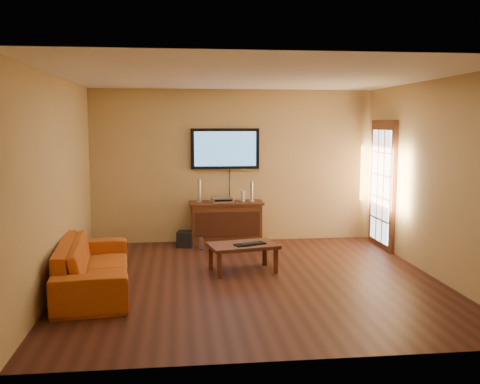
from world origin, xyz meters
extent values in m
plane|color=black|center=(0.00, 0.00, 0.00)|extent=(5.00, 5.00, 0.00)
plane|color=tan|center=(0.00, 2.50, 1.35)|extent=(5.00, 0.00, 5.00)
plane|color=tan|center=(-2.50, 0.00, 1.35)|extent=(0.00, 5.00, 5.00)
plane|color=tan|center=(2.50, 0.00, 1.35)|extent=(0.00, 5.00, 5.00)
plane|color=white|center=(0.00, 0.00, 2.70)|extent=(5.00, 5.00, 0.00)
cube|color=#45200F|center=(2.46, 1.70, 1.05)|extent=(0.06, 1.02, 2.22)
cube|color=white|center=(2.42, 1.70, 1.05)|extent=(0.01, 0.79, 1.89)
cube|color=#45200F|center=(-0.15, 2.25, 0.35)|extent=(1.21, 0.45, 0.70)
cube|color=black|center=(-0.15, 2.02, 0.39)|extent=(1.11, 0.02, 0.42)
cube|color=#45200F|center=(-0.15, 2.25, 0.72)|extent=(1.28, 0.49, 0.04)
cube|color=black|center=(-0.15, 2.46, 1.66)|extent=(1.21, 0.07, 0.71)
cube|color=#4986BE|center=(-0.15, 2.42, 1.66)|extent=(1.09, 0.01, 0.61)
cube|color=#45200F|center=(-0.08, 0.43, 0.38)|extent=(1.04, 0.74, 0.05)
cube|color=#45200F|center=(-0.44, 0.13, 0.18)|extent=(0.06, 0.06, 0.35)
cube|color=#45200F|center=(0.38, 0.29, 0.18)|extent=(0.06, 0.06, 0.35)
cube|color=#45200F|center=(-0.53, 0.57, 0.18)|extent=(0.06, 0.06, 0.35)
cube|color=#45200F|center=(0.29, 0.73, 0.18)|extent=(0.06, 0.06, 0.35)
imported|color=#B55114|center=(-2.06, -0.19, 0.42)|extent=(0.85, 2.22, 0.85)
cylinder|color=silver|center=(-0.62, 2.27, 0.75)|extent=(0.11, 0.11, 0.02)
cylinder|color=silver|center=(-0.62, 2.27, 0.95)|extent=(0.06, 0.06, 0.38)
cylinder|color=silver|center=(0.30, 2.25, 0.75)|extent=(0.10, 0.10, 0.01)
cylinder|color=silver|center=(0.30, 2.25, 0.93)|extent=(0.05, 0.05, 0.34)
cube|color=silver|center=(-0.23, 2.24, 0.79)|extent=(0.40, 0.31, 0.08)
cube|color=white|center=(0.14, 2.26, 0.84)|extent=(0.07, 0.15, 0.20)
cube|color=black|center=(-0.87, 2.10, 0.13)|extent=(0.32, 0.32, 0.27)
cylinder|color=white|center=(-0.61, 1.84, 0.10)|extent=(0.08, 0.08, 0.19)
sphere|color=white|center=(-0.61, 1.84, 0.20)|extent=(0.04, 0.04, 0.04)
cube|color=black|center=(0.02, 0.37, 0.41)|extent=(0.48, 0.32, 0.02)
cube|color=black|center=(0.02, 0.37, 0.43)|extent=(0.31, 0.22, 0.01)
camera|label=1|loc=(-0.97, -6.95, 2.10)|focal=40.00mm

